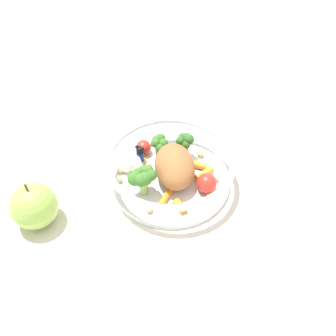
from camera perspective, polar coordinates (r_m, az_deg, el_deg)
The scene contains 3 objects.
ground_plane at distance 0.63m, azimuth 0.47°, elevation -1.83°, with size 2.40×2.40×0.00m, color silver.
food_container at distance 0.60m, azimuth -0.20°, elevation 0.08°, with size 0.21×0.21×0.07m.
loose_apple at distance 0.58m, azimuth -20.49°, elevation -5.63°, with size 0.07×0.07×0.08m.
Camera 1 is at (0.06, -0.42, 0.46)m, focal length 38.43 mm.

